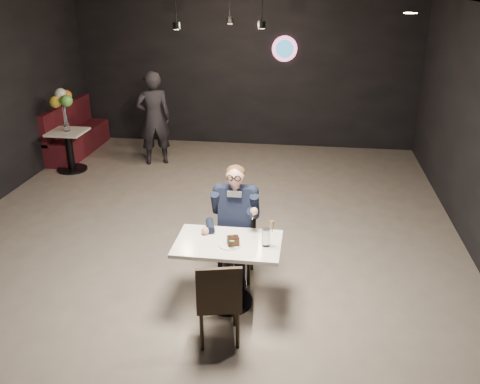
# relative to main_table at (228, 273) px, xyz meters

# --- Properties ---
(floor) EXTENTS (9.00, 9.00, 0.00)m
(floor) POSITION_rel_main_table_xyz_m (-0.59, 1.33, -0.38)
(floor) COLOR gray
(floor) RESTS_ON ground
(wall_sign) EXTENTS (0.50, 0.06, 0.50)m
(wall_sign) POSITION_rel_main_table_xyz_m (0.21, 5.80, 1.62)
(wall_sign) COLOR pink
(wall_sign) RESTS_ON floor
(pendant_lights) EXTENTS (1.40, 1.20, 0.36)m
(pendant_lights) POSITION_rel_main_table_xyz_m (-0.59, 3.33, 2.51)
(pendant_lights) COLOR black
(pendant_lights) RESTS_ON floor
(main_table) EXTENTS (1.10, 0.70, 0.75)m
(main_table) POSITION_rel_main_table_xyz_m (0.00, 0.00, 0.00)
(main_table) COLOR white
(main_table) RESTS_ON floor
(chair_far) EXTENTS (0.42, 0.46, 0.92)m
(chair_far) POSITION_rel_main_table_xyz_m (0.00, 0.55, 0.09)
(chair_far) COLOR black
(chair_far) RESTS_ON floor
(chair_near) EXTENTS (0.51, 0.54, 0.92)m
(chair_near) POSITION_rel_main_table_xyz_m (0.00, -0.59, 0.09)
(chair_near) COLOR black
(chair_near) RESTS_ON floor
(seated_man) EXTENTS (0.60, 0.80, 1.44)m
(seated_man) POSITION_rel_main_table_xyz_m (0.00, 0.55, 0.34)
(seated_man) COLOR black
(seated_man) RESTS_ON floor
(dessert_plate) EXTENTS (0.24, 0.24, 0.01)m
(dessert_plate) POSITION_rel_main_table_xyz_m (0.03, -0.06, 0.38)
(dessert_plate) COLOR white
(dessert_plate) RESTS_ON main_table
(cake_slice) EXTENTS (0.14, 0.13, 0.08)m
(cake_slice) POSITION_rel_main_table_xyz_m (0.06, -0.07, 0.43)
(cake_slice) COLOR black
(cake_slice) RESTS_ON dessert_plate
(mint_leaf) EXTENTS (0.05, 0.04, 0.01)m
(mint_leaf) POSITION_rel_main_table_xyz_m (0.06, -0.14, 0.47)
(mint_leaf) COLOR #2D8A37
(mint_leaf) RESTS_ON cake_slice
(sundae_glass) EXTENTS (0.08, 0.08, 0.19)m
(sundae_glass) POSITION_rel_main_table_xyz_m (0.40, -0.02, 0.47)
(sundae_glass) COLOR silver
(sundae_glass) RESTS_ON main_table
(wafer_cone) EXTENTS (0.07, 0.07, 0.12)m
(wafer_cone) POSITION_rel_main_table_xyz_m (0.46, -0.06, 0.61)
(wafer_cone) COLOR #B48549
(wafer_cone) RESTS_ON sundae_glass
(booth_bench) EXTENTS (0.50, 2.00, 1.00)m
(booth_bench) POSITION_rel_main_table_xyz_m (-3.84, 4.74, 0.13)
(booth_bench) COLOR #430E14
(booth_bench) RESTS_ON floor
(side_table) EXTENTS (0.62, 0.62, 0.78)m
(side_table) POSITION_rel_main_table_xyz_m (-3.54, 3.74, 0.01)
(side_table) COLOR white
(side_table) RESTS_ON floor
(balloon_vase) EXTENTS (0.11, 0.11, 0.16)m
(balloon_vase) POSITION_rel_main_table_xyz_m (-3.54, 3.74, 0.45)
(balloon_vase) COLOR silver
(balloon_vase) RESTS_ON side_table
(balloon_bunch) EXTENTS (0.38, 0.38, 0.63)m
(balloon_bunch) POSITION_rel_main_table_xyz_m (-3.54, 3.74, 0.84)
(balloon_bunch) COLOR gold
(balloon_bunch) RESTS_ON balloon_vase
(passerby) EXTENTS (0.75, 0.63, 1.76)m
(passerby) POSITION_rel_main_table_xyz_m (-2.11, 4.34, 0.50)
(passerby) COLOR black
(passerby) RESTS_ON floor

